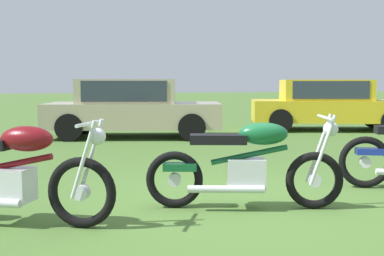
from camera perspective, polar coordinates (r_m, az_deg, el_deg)
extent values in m
plane|color=#476B2D|center=(5.66, 6.34, -8.61)|extent=(120.00, 120.00, 0.00)
torus|color=black|center=(4.77, -12.48, -7.20)|extent=(0.64, 0.38, 0.67)
cylinder|color=silver|center=(4.77, -12.48, -7.20)|extent=(0.17, 0.15, 0.14)
cylinder|color=silver|center=(4.77, -11.48, -3.24)|extent=(0.25, 0.15, 0.72)
cylinder|color=silver|center=(4.61, -12.31, -3.55)|extent=(0.25, 0.15, 0.72)
cube|color=silver|center=(5.08, -19.99, -6.11)|extent=(0.49, 0.45, 0.32)
cylinder|color=maroon|center=(5.03, -19.76, -3.90)|extent=(0.75, 0.41, 0.23)
ellipsoid|color=maroon|center=(4.93, -18.34, -1.17)|extent=(0.58, 0.47, 0.24)
cylinder|color=silver|center=(4.64, -11.50, 0.54)|extent=(0.31, 0.59, 0.03)
sphere|color=silver|center=(4.63, -10.79, -0.95)|extent=(0.21, 0.21, 0.16)
torus|color=black|center=(5.51, 13.80, -5.83)|extent=(0.61, 0.27, 0.62)
torus|color=black|center=(5.40, -2.02, -5.90)|extent=(0.61, 0.27, 0.62)
cylinder|color=silver|center=(5.51, 13.80, -5.83)|extent=(0.16, 0.14, 0.14)
cylinder|color=silver|center=(5.40, -2.02, -5.90)|extent=(0.16, 0.14, 0.14)
cylinder|color=silver|center=(5.56, 14.29, -2.24)|extent=(0.27, 0.12, 0.75)
cylinder|color=silver|center=(5.39, 14.70, -2.48)|extent=(0.27, 0.12, 0.75)
cube|color=silver|center=(5.40, 6.19, -5.17)|extent=(0.47, 0.41, 0.32)
cylinder|color=#14592D|center=(5.37, 6.53, -3.07)|extent=(0.80, 0.31, 0.23)
ellipsoid|color=#14592D|center=(5.35, 8.16, -0.65)|extent=(0.57, 0.41, 0.24)
cube|color=black|center=(5.33, 3.01, -1.28)|extent=(0.64, 0.41, 0.10)
cube|color=#14592D|center=(5.38, -1.38, -4.44)|extent=(0.40, 0.28, 0.08)
cylinder|color=silver|center=(5.45, 14.98, 1.15)|extent=(0.23, 0.62, 0.03)
sphere|color=silver|center=(5.47, 15.56, -0.11)|extent=(0.20, 0.20, 0.16)
cylinder|color=silver|center=(5.25, 3.90, -6.99)|extent=(0.79, 0.32, 0.08)
torus|color=black|center=(6.78, 19.17, -3.70)|extent=(0.65, 0.34, 0.67)
cylinder|color=silver|center=(6.78, 19.17, -3.70)|extent=(0.17, 0.15, 0.14)
cube|color=navy|center=(6.77, 19.70, -2.53)|extent=(0.40, 0.31, 0.08)
cube|color=#BCAD8C|center=(12.41, -6.63, 1.48)|extent=(4.55, 2.86, 0.60)
cube|color=#BCAD8C|center=(12.40, -7.36, 4.16)|extent=(2.67, 2.19, 0.60)
cube|color=#2D3842|center=(12.40, -7.36, 4.25)|extent=(2.34, 2.14, 0.48)
cylinder|color=black|center=(13.23, -0.19, 0.75)|extent=(0.68, 0.38, 0.64)
cylinder|color=black|center=(11.52, -0.02, 0.09)|extent=(0.68, 0.38, 0.64)
cylinder|color=black|center=(13.47, -12.26, 0.71)|extent=(0.68, 0.38, 0.64)
cylinder|color=black|center=(11.80, -13.84, 0.06)|extent=(0.68, 0.38, 0.64)
cube|color=gold|center=(14.70, 15.46, 1.91)|extent=(4.69, 3.14, 0.60)
cube|color=gold|center=(14.65, 14.94, 4.18)|extent=(2.79, 2.31, 0.60)
cube|color=#2D3842|center=(14.65, 14.94, 4.26)|extent=(2.46, 2.22, 0.48)
cylinder|color=black|center=(15.87, 20.03, 1.18)|extent=(0.68, 0.42, 0.64)
cylinder|color=black|center=(15.30, 9.40, 1.29)|extent=(0.68, 0.42, 0.64)
cylinder|color=black|center=(13.66, 10.09, 0.81)|extent=(0.68, 0.42, 0.64)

